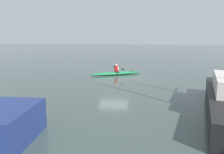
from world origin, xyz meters
TOP-DOWN VIEW (x-y plane):
  - ground_plane at (0.00, 0.00)m, footprint 160.00×160.00m
  - kayak at (-0.17, -0.85)m, footprint 4.68×2.60m
  - kayaker at (-0.20, -0.86)m, footprint 1.06×2.23m

SIDE VIEW (x-z plane):
  - ground_plane at x=0.00m, z-range 0.00..0.00m
  - kayak at x=-0.17m, z-range 0.00..0.29m
  - kayaker at x=-0.20m, z-range 0.24..0.94m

